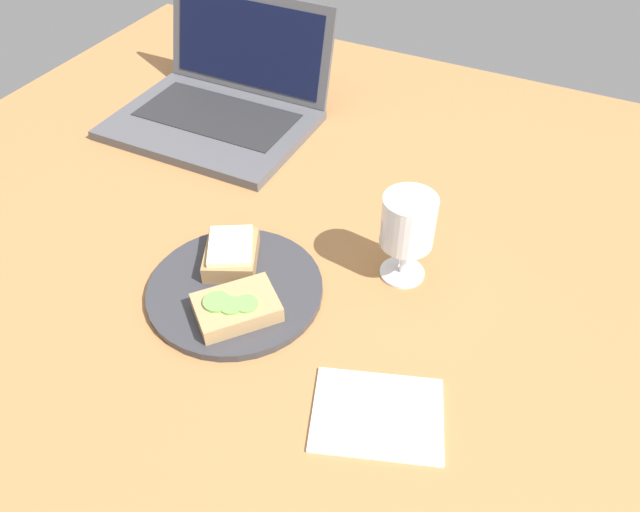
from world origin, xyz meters
The scene contains 7 objects.
wooden_table centered at (0.00, 0.00, 1.50)cm, with size 140.00×140.00×3.00cm, color #9E6B3D.
plate centered at (-0.95, -7.91, 3.58)cm, with size 23.54×23.54×1.16cm, color #333338.
sandwich_with_cucumber centered at (1.93, -11.96, 5.40)cm, with size 12.14×12.46×2.72cm.
sandwich_with_cheese centered at (-3.85, -3.91, 5.71)cm, with size 10.13×11.17×3.26cm.
wine_glass centered at (17.85, 5.46, 11.76)cm, with size 7.13×7.13×13.06cm.
laptop centered at (-26.94, 29.21, 6.42)cm, with size 34.81×30.35×19.17cm.
napkin centered at (23.54, -17.11, 3.20)cm, with size 14.62×11.09×0.40cm, color white.
Camera 1 is at (35.03, -54.79, 64.00)cm, focal length 35.00 mm.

